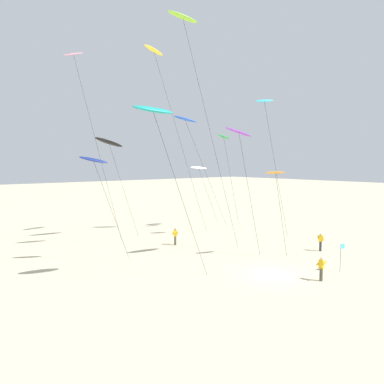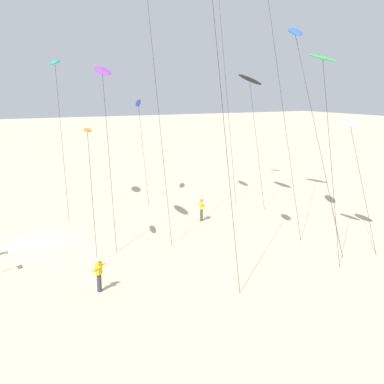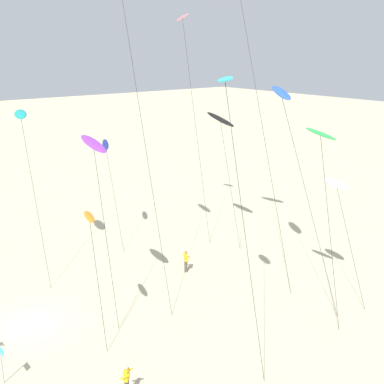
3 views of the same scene
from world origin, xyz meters
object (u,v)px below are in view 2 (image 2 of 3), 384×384
Objects in this scene: kite_flyer_furthest at (201,209)px; kite_white at (350,123)px; kite_flyer_nearest at (99,274)px; kite_navy at (138,104)px; kite_orange at (87,132)px; kite_purple at (102,72)px; kite_blue at (295,33)px; kite_green at (323,61)px; kite_black at (250,80)px; kite_teal at (55,63)px.

kite_white is at bearing 36.46° from kite_flyer_furthest.
kite_flyer_nearest is 13.59m from kite_flyer_furthest.
kite_orange is (12.42, -7.73, -1.04)m from kite_navy.
kite_purple is 12.35m from kite_blue.
kite_purple is 12.11m from kite_flyer_furthest.
kite_purple is 6.57× the size of kite_flyer_nearest.
kite_blue is 8.06× the size of kite_flyer_nearest.
kite_flyer_furthest is (-8.06, -5.96, -6.52)m from kite_white.
kite_purple is 6.57× the size of kite_flyer_furthest.
kite_orange is at bearing -114.97° from kite_green.
kite_black is 11.85m from kite_flyer_furthest.
kite_teal is 15.42m from kite_flyer_furthest.
kite_teal reaches higher than kite_green.
kite_purple is 11.75m from kite_navy.
kite_blue reaches higher than kite_flyer_furthest.
kite_purple is 0.82× the size of kite_blue.
kite_flyer_nearest is at bearing -86.99° from kite_white.
kite_blue is (13.38, 5.60, 4.72)m from kite_navy.
kite_flyer_furthest is at bearing -143.54° from kite_white.
kite_white is 0.58× the size of kite_blue.
kite_green is 6.86× the size of kite_flyer_nearest.
kite_teal reaches higher than kite_flyer_nearest.
kite_blue is (-3.45, -1.73, 5.49)m from kite_white.
kite_navy is 21.09m from kite_flyer_nearest.
kite_blue is at bearing 42.52° from kite_flyer_furthest.
kite_black is at bearing 177.84° from kite_white.
kite_flyer_nearest is (17.69, -8.89, -7.28)m from kite_navy.
kite_black is at bearing 120.24° from kite_flyer_furthest.
kite_flyer_nearest is at bearing -20.35° from kite_purple.
kite_green reaches higher than kite_purple.
kite_purple is at bearing -81.67° from kite_flyer_furthest.
kite_flyer_furthest is (8.78, 1.38, -7.28)m from kite_navy.
kite_white is 17.50m from kite_flyer_nearest.
kite_navy is 1.18× the size of kite_orange.
kite_green reaches higher than kite_navy.
kite_orange is at bearing -64.56° from kite_black.
kite_green is 1.56× the size of kite_orange.
kite_teal is 1.60× the size of kite_orange.
kite_white is 4.64× the size of kite_flyer_furthest.
kite_blue is 1.83× the size of kite_orange.
kite_flyer_nearest is (-0.19, -12.89, -10.05)m from kite_green.
kite_white is at bearing 73.66° from kite_orange.
kite_navy is at bearing -122.96° from kite_black.
kite_flyer_furthest is at bearing 46.95° from kite_teal.
kite_blue reaches higher than kite_navy.
kite_flyer_furthest is (-9.11, -2.62, -10.05)m from kite_green.
kite_black is 0.92× the size of kite_teal.
kite_black reaches higher than kite_white.
kite_teal is at bearing -133.05° from kite_flyer_furthest.
kite_purple is 0.96× the size of kite_green.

